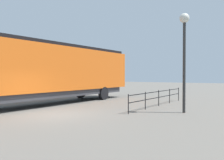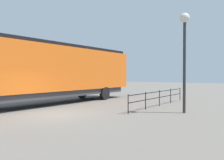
# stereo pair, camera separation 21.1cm
# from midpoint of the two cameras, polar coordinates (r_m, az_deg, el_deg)

# --- Properties ---
(ground_plane) EXTENTS (120.00, 120.00, 0.00)m
(ground_plane) POSITION_cam_midpoint_polar(r_m,az_deg,el_deg) (13.38, -12.64, -7.92)
(ground_plane) COLOR #666059
(locomotive) EXTENTS (2.88, 18.62, 4.37)m
(locomotive) POSITION_cam_midpoint_polar(r_m,az_deg,el_deg) (17.78, -15.18, 2.19)
(locomotive) COLOR orange
(locomotive) RESTS_ON ground_plane
(lamp_post) EXTENTS (0.54, 0.54, 5.53)m
(lamp_post) POSITION_cam_midpoint_polar(r_m,az_deg,el_deg) (14.26, 16.98, 8.87)
(lamp_post) COLOR #2D2D2D
(lamp_post) RESTS_ON ground_plane
(platform_fence) EXTENTS (0.05, 8.38, 1.08)m
(platform_fence) POSITION_cam_midpoint_polar(r_m,az_deg,el_deg) (16.92, 11.37, -3.61)
(platform_fence) COLOR black
(platform_fence) RESTS_ON ground_plane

